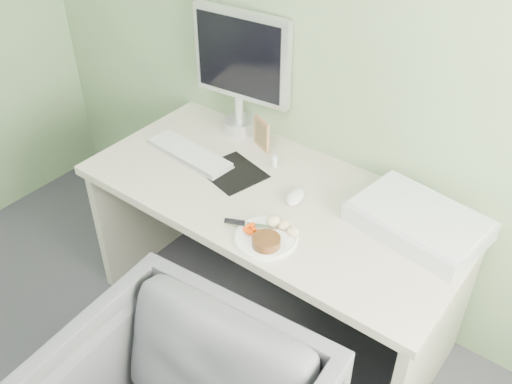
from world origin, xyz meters
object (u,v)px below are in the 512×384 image
Objects in this scene: desk at (273,227)px; plate at (266,238)px; scanner at (418,222)px; monitor at (241,67)px.

desk is 6.76× the size of plate.
desk is 3.35× the size of scanner.
desk is 0.73m from monitor.
plate reaches higher than desk.
scanner reaches higher than plate.
monitor is at bearing 135.10° from plate.
plate is 0.57m from scanner.
scanner is 0.83× the size of monitor.
plate is 0.85m from monitor.
desk is at bearing -156.83° from scanner.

